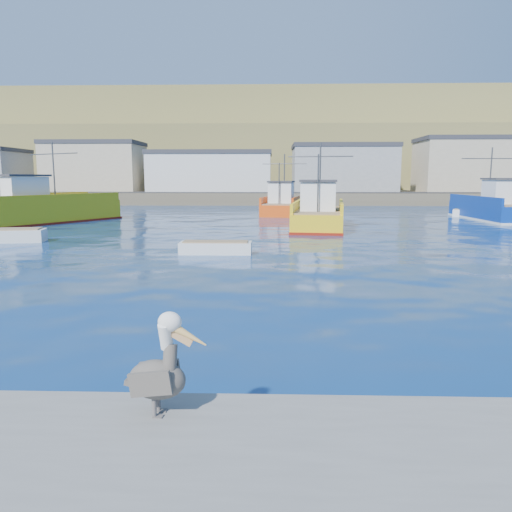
% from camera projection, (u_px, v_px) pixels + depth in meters
% --- Properties ---
extents(ground, '(260.00, 260.00, 0.00)m').
position_uv_depth(ground, '(306.00, 356.00, 10.53)').
color(ground, navy).
rests_on(ground, ground).
extents(dock_bollards, '(36.20, 0.20, 0.30)m').
position_uv_depth(dock_bollards, '(365.00, 398.00, 7.05)').
color(dock_bollards, '#4C4C4C').
rests_on(dock_bollards, dock).
extents(far_shore, '(200.00, 81.00, 24.00)m').
position_uv_depth(far_shore, '(275.00, 155.00, 116.95)').
color(far_shore, brown).
rests_on(far_shore, ground).
extents(trawler_yellow_a, '(10.41, 13.85, 6.78)m').
position_uv_depth(trawler_yellow_a, '(39.00, 209.00, 41.21)').
color(trawler_yellow_a, yellow).
rests_on(trawler_yellow_a, ground).
extents(trawler_yellow_b, '(4.94, 10.61, 6.38)m').
position_uv_depth(trawler_yellow_b, '(319.00, 215.00, 36.98)').
color(trawler_yellow_b, yellow).
rests_on(trawler_yellow_b, ground).
extents(trawler_blue, '(5.40, 11.32, 6.51)m').
position_uv_depth(trawler_blue, '(495.00, 208.00, 44.32)').
color(trawler_blue, navy).
rests_on(trawler_blue, ground).
extents(boat_orange, '(4.75, 9.15, 6.13)m').
position_uv_depth(boat_orange, '(282.00, 204.00, 50.71)').
color(boat_orange, '#E9480E').
rests_on(boat_orange, ground).
extents(skiff_left, '(4.67, 2.40, 0.97)m').
position_uv_depth(skiff_left, '(4.00, 237.00, 29.11)').
color(skiff_left, silver).
rests_on(skiff_left, ground).
extents(skiff_mid, '(3.54, 1.25, 0.77)m').
position_uv_depth(skiff_mid, '(216.00, 249.00, 24.69)').
color(skiff_mid, silver).
rests_on(skiff_mid, ground).
extents(skiff_far, '(3.04, 4.50, 0.93)m').
position_uv_depth(skiff_far, '(462.00, 213.00, 49.33)').
color(skiff_far, silver).
rests_on(skiff_far, ground).
extents(pelican, '(1.19, 0.55, 1.46)m').
position_uv_depth(pelican, '(160.00, 371.00, 6.79)').
color(pelican, '#595451').
rests_on(pelican, dock).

